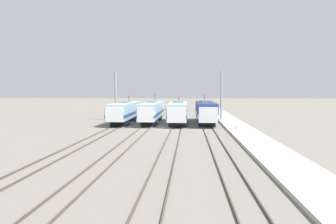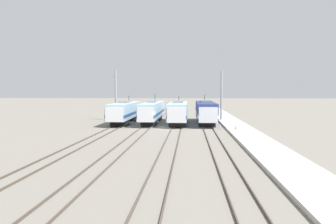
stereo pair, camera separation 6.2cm
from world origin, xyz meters
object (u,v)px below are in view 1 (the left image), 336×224
catenary_tower_left (116,95)px  traffic_cone (236,127)px  catenary_tower_right (221,95)px  locomotive_center_left (152,111)px  locomotive_far_left (124,112)px  locomotive_far_right (206,112)px  locomotive_center_right (178,112)px

catenary_tower_left → traffic_cone: size_ratio=19.04×
catenary_tower_left → catenary_tower_right: 20.20m
locomotive_center_left → traffic_cone: (13.24, -11.88, -1.50)m
catenary_tower_left → traffic_cone: (20.70, -15.68, -4.43)m
locomotive_center_left → catenary_tower_right: size_ratio=2.05×
locomotive_far_left → locomotive_far_right: bearing=-0.8°
catenary_tower_left → locomotive_far_left: bearing=-61.9°
locomotive_far_left → locomotive_center_right: bearing=-6.5°
locomotive_center_right → catenary_tower_left: size_ratio=1.69×
catenary_tower_left → catenary_tower_right: size_ratio=1.00×
locomotive_center_right → catenary_tower_left: bearing=153.3°
locomotive_center_left → locomotive_far_right: bearing=-8.6°
locomotive_far_right → catenary_tower_left: 18.02m
locomotive_far_left → locomotive_center_right: locomotive_far_left is taller
locomotive_center_left → locomotive_center_right: bearing=-26.0°
locomotive_center_left → catenary_tower_left: bearing=153.0°
locomotive_far_right → traffic_cone: bearing=-70.4°
locomotive_center_right → traffic_cone: 12.86m
locomotive_far_right → catenary_tower_right: catenary_tower_right is taller
traffic_cone → locomotive_center_left: bearing=138.1°
locomotive_far_right → catenary_tower_right: 6.80m
catenary_tower_left → locomotive_center_left: bearing=-27.0°
locomotive_far_right → traffic_cone: size_ratio=34.39×
catenary_tower_right → locomotive_center_right: bearing=-142.4°
catenary_tower_right → traffic_cone: catenary_tower_right is taller
locomotive_center_left → catenary_tower_left: size_ratio=2.05×
catenary_tower_left → locomotive_far_right: bearing=-17.2°
locomotive_center_right → catenary_tower_left: (-12.22, 6.14, 2.92)m
locomotive_far_left → catenary_tower_right: catenary_tower_right is taller
locomotive_far_left → locomotive_far_right: size_ratio=0.99×
locomotive_center_left → catenary_tower_right: bearing=16.6°
locomotive_far_left → locomotive_center_right: (9.53, -1.09, 0.03)m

